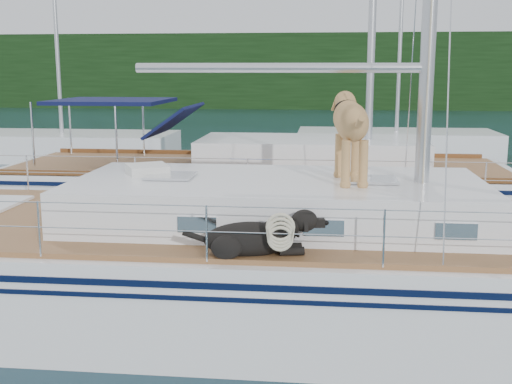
# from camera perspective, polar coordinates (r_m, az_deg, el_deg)

# --- Properties ---
(ground) EXTENTS (120.00, 120.00, 0.00)m
(ground) POSITION_cam_1_polar(r_m,az_deg,el_deg) (8.78, -3.45, -10.50)
(ground) COLOR black
(ground) RESTS_ON ground
(tree_line) EXTENTS (90.00, 3.00, 6.00)m
(tree_line) POSITION_cam_1_polar(r_m,az_deg,el_deg) (53.07, 4.78, 10.63)
(tree_line) COLOR black
(tree_line) RESTS_ON ground
(shore_bank) EXTENTS (92.00, 1.00, 1.20)m
(shore_bank) POSITION_cam_1_polar(r_m,az_deg,el_deg) (54.33, 4.77, 8.11)
(shore_bank) COLOR #595147
(shore_bank) RESTS_ON ground
(main_sailboat) EXTENTS (12.00, 3.80, 14.01)m
(main_sailboat) POSITION_cam_1_polar(r_m,az_deg,el_deg) (8.53, -2.77, -6.25)
(main_sailboat) COLOR white
(main_sailboat) RESTS_ON ground
(neighbor_sailboat) EXTENTS (11.00, 3.50, 13.30)m
(neighbor_sailboat) POSITION_cam_1_polar(r_m,az_deg,el_deg) (14.10, 0.49, 0.38)
(neighbor_sailboat) COLOR white
(neighbor_sailboat) RESTS_ON ground
(bg_boat_west) EXTENTS (8.00, 3.00, 11.65)m
(bg_boat_west) POSITION_cam_1_polar(r_m,az_deg,el_deg) (24.13, -16.80, 3.87)
(bg_boat_west) COLOR white
(bg_boat_west) RESTS_ON ground
(bg_boat_center) EXTENTS (7.20, 3.00, 11.65)m
(bg_boat_center) POSITION_cam_1_polar(r_m,az_deg,el_deg) (24.35, 12.33, 4.16)
(bg_boat_center) COLOR white
(bg_boat_center) RESTS_ON ground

